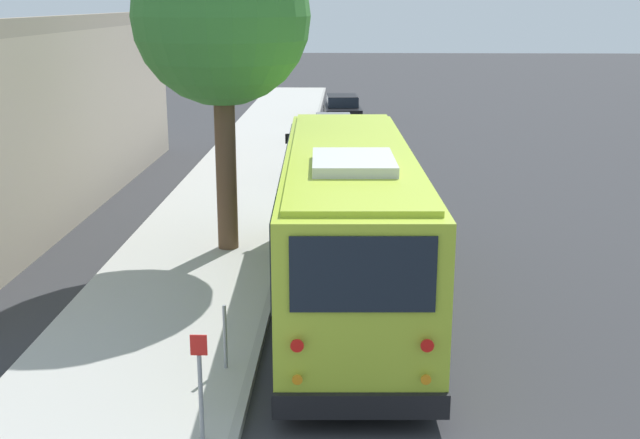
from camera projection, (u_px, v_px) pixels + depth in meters
ground_plane at (350, 314)px, 15.28m from camera, size 160.00×160.00×0.00m
sidewalk_slab at (167, 308)px, 15.37m from camera, size 80.00×3.76×0.15m
curb_strip at (268, 309)px, 15.31m from camera, size 80.00×0.14×0.15m
shuttle_bus at (349, 218)px, 15.33m from camera, size 10.23×2.94×3.27m
parked_sedan_navy at (336, 163)px, 26.49m from camera, size 4.56×1.71×1.27m
parked_sedan_gray at (334, 132)px, 32.73m from camera, size 4.70×1.85×1.29m
parked_sedan_black at (342, 109)px, 39.86m from camera, size 4.50×1.98×1.27m
street_tree at (222, 5)px, 17.56m from camera, size 3.93×3.93×7.85m
sign_post_near at (200, 386)px, 10.44m from camera, size 0.06×0.22×1.49m
sign_post_far at (225, 337)px, 12.56m from camera, size 0.06×0.06×1.05m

